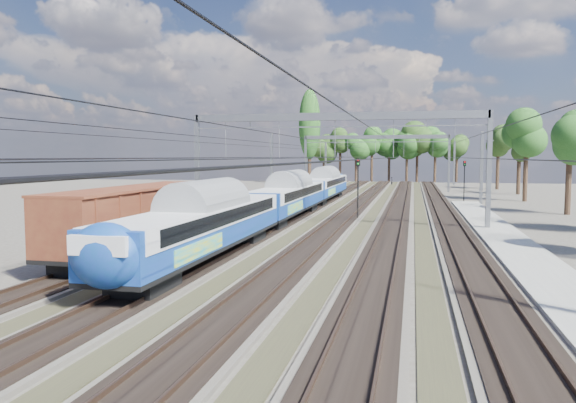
% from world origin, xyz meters
% --- Properties ---
extents(ground, '(220.00, 220.00, 0.00)m').
position_xyz_m(ground, '(0.00, 0.00, 0.00)').
color(ground, '#47423A').
rests_on(ground, ground).
extents(track_bed, '(21.00, 130.00, 0.34)m').
position_xyz_m(track_bed, '(-0.00, 45.00, 0.10)').
color(track_bed, '#47423A').
rests_on(track_bed, ground).
extents(platform, '(3.00, 70.00, 0.30)m').
position_xyz_m(platform, '(12.00, 20.00, 0.15)').
color(platform, gray).
rests_on(platform, ground).
extents(catenary, '(25.65, 130.00, 9.00)m').
position_xyz_m(catenary, '(0.33, 52.69, 6.40)').
color(catenary, slate).
rests_on(catenary, ground).
extents(tree_belt, '(39.55, 99.09, 11.57)m').
position_xyz_m(tree_belt, '(6.44, 97.22, 7.91)').
color(tree_belt, black).
rests_on(tree_belt, ground).
extents(poplar, '(4.40, 4.40, 19.04)m').
position_xyz_m(poplar, '(-14.50, 98.00, 11.89)').
color(poplar, black).
rests_on(poplar, ground).
extents(emu_train, '(2.91, 61.49, 4.25)m').
position_xyz_m(emu_train, '(-4.50, 33.64, 2.50)').
color(emu_train, black).
rests_on(emu_train, ground).
extents(freight_boxcar, '(3.01, 14.53, 3.75)m').
position_xyz_m(freight_boxcar, '(-9.00, 14.49, 2.28)').
color(freight_boxcar, black).
rests_on(freight_boxcar, ground).
extents(worker, '(0.56, 0.68, 1.62)m').
position_xyz_m(worker, '(2.06, 95.81, 0.81)').
color(worker, black).
rests_on(worker, ground).
extents(signal_near, '(0.36, 0.33, 5.41)m').
position_xyz_m(signal_near, '(1.29, 35.62, 3.43)').
color(signal_near, black).
rests_on(signal_near, ground).
extents(signal_far, '(0.35, 0.33, 5.06)m').
position_xyz_m(signal_far, '(12.00, 56.11, 3.20)').
color(signal_far, black).
rests_on(signal_far, ground).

